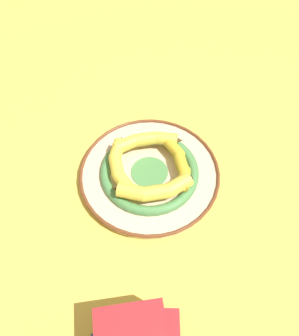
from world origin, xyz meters
TOP-DOWN VIEW (x-y plane):
  - ground_plane at (0.00, 0.00)m, footprint 2.80×2.80m
  - decorative_bowl at (0.04, 0.01)m, footprint 0.37×0.37m
  - banana_a at (0.00, 0.08)m, footprint 0.15×0.12m
  - banana_b at (-0.03, -0.03)m, footprint 0.13×0.17m
  - banana_c at (0.07, -0.06)m, footprint 0.16×0.12m
  - banana_d at (0.10, 0.05)m, footprint 0.13×0.18m

SIDE VIEW (x-z plane):
  - ground_plane at x=0.00m, z-range 0.00..0.00m
  - decorative_bowl at x=0.04m, z-range 0.00..0.03m
  - banana_a at x=0.00m, z-range 0.04..0.07m
  - banana_c at x=0.07m, z-range 0.04..0.07m
  - banana_b at x=-0.03m, z-range 0.04..0.07m
  - banana_d at x=0.10m, z-range 0.04..0.07m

